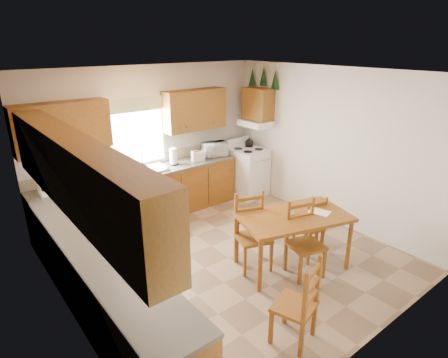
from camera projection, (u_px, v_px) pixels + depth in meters
floor at (229, 258)px, 5.65m from camera, size 4.50×4.50×0.00m
ceiling at (229, 73)px, 4.71m from camera, size 4.50×4.50×0.00m
wall_left at (61, 219)px, 3.87m from camera, size 4.50×4.50×0.00m
wall_right at (329, 147)px, 6.49m from camera, size 4.50×4.50×0.00m
wall_back at (151, 141)px, 6.83m from camera, size 4.50×4.50×0.00m
wall_front at (379, 236)px, 3.53m from camera, size 4.50×4.50×0.00m
lower_cab_back at (144, 197)px, 6.71m from camera, size 3.75×0.60×0.88m
lower_cab_left at (104, 288)px, 4.25m from camera, size 0.60×3.60×0.88m
counter_back at (142, 173)px, 6.55m from camera, size 3.75×0.63×0.04m
counter_left at (99, 253)px, 4.09m from camera, size 0.63×3.60×0.04m
backsplash at (134, 163)px, 6.72m from camera, size 3.75×0.01×0.18m
upper_cab_back_left at (62, 127)px, 5.63m from camera, size 1.41×0.33×0.75m
upper_cab_back_right at (195, 110)px, 7.03m from camera, size 1.25×0.33×0.75m
upper_cab_left at (75, 174)px, 3.68m from camera, size 0.33×3.60×0.75m
upper_cab_stove at (258, 104)px, 7.41m from camera, size 0.33×0.62×0.62m
range_hood at (255, 123)px, 7.51m from camera, size 0.44×0.62×0.12m
window_frame at (136, 133)px, 6.56m from camera, size 1.13×0.02×1.18m
window_pane at (136, 133)px, 6.56m from camera, size 1.05×0.01×1.10m
window_valance at (134, 105)px, 6.37m from camera, size 1.19×0.01×0.24m
sink_basin at (146, 170)px, 6.58m from camera, size 0.75×0.45×0.04m
pine_decal_a at (275, 80)px, 7.08m from camera, size 0.22×0.22×0.36m
pine_decal_b at (264, 76)px, 7.30m from camera, size 0.22×0.22×0.36m
pine_decal_c at (252, 77)px, 7.55m from camera, size 0.22×0.22×0.36m
stove at (248, 173)px, 7.80m from camera, size 0.72×0.74×0.98m
coffeemaker at (45, 183)px, 5.54m from camera, size 0.22×0.26×0.36m
paper_towel at (173, 157)px, 6.88m from camera, size 0.15×0.15×0.31m
toaster at (198, 156)px, 7.13m from camera, size 0.25×0.20×0.18m
microwave at (215, 149)px, 7.43m from camera, size 0.51×0.42×0.26m
dining_table at (292, 241)px, 5.33m from camera, size 1.70×1.26×0.81m
chair_near_left at (295, 301)px, 3.95m from camera, size 0.53×0.52×1.01m
chair_near_right at (309, 224)px, 5.72m from camera, size 0.45×0.44×0.91m
chair_far_left at (254, 233)px, 5.25m from camera, size 0.58×0.56×1.08m
chair_far_right at (306, 241)px, 5.08m from camera, size 0.54×0.53×1.06m
table_paper at (320, 212)px, 5.28m from camera, size 0.29×0.33×0.00m
table_card at (292, 211)px, 5.16m from camera, size 0.09×0.02×0.12m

